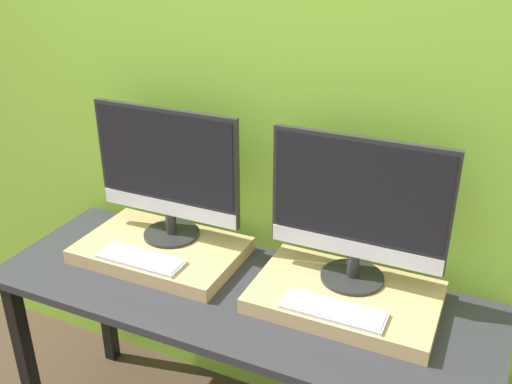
# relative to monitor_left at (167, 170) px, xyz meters

# --- Properties ---
(wall_back) EXTENTS (8.00, 0.04, 2.60)m
(wall_back) POSITION_rel_monitor_left_xyz_m (0.35, 0.21, 0.22)
(wall_back) COLOR #8CC638
(wall_back) RESTS_ON ground_plane
(workbench) EXTENTS (1.70, 0.59, 0.76)m
(workbench) POSITION_rel_monitor_left_xyz_m (0.35, -0.15, -0.41)
(workbench) COLOR #2D2D33
(workbench) RESTS_ON ground_plane
(wooden_riser_left) EXTENTS (0.59, 0.38, 0.05)m
(wooden_riser_left) POSITION_rel_monitor_left_xyz_m (0.00, -0.07, -0.29)
(wooden_riser_left) COLOR tan
(wooden_riser_left) RESTS_ON workbench
(monitor_left) EXTENTS (0.57, 0.21, 0.50)m
(monitor_left) POSITION_rel_monitor_left_xyz_m (0.00, 0.00, 0.00)
(monitor_left) COLOR #282828
(monitor_left) RESTS_ON wooden_riser_left
(keyboard_left) EXTENTS (0.32, 0.11, 0.01)m
(keyboard_left) POSITION_rel_monitor_left_xyz_m (-0.00, -0.20, -0.26)
(keyboard_left) COLOR silver
(keyboard_left) RESTS_ON wooden_riser_left
(wooden_riser_right) EXTENTS (0.59, 0.38, 0.05)m
(wooden_riser_right) POSITION_rel_monitor_left_xyz_m (0.70, -0.07, -0.29)
(wooden_riser_right) COLOR tan
(wooden_riser_right) RESTS_ON workbench
(monitor_right) EXTENTS (0.57, 0.21, 0.50)m
(monitor_right) POSITION_rel_monitor_left_xyz_m (0.70, 0.00, 0.00)
(monitor_right) COLOR #282828
(monitor_right) RESTS_ON wooden_riser_right
(keyboard_right) EXTENTS (0.32, 0.11, 0.01)m
(keyboard_right) POSITION_rel_monitor_left_xyz_m (0.70, -0.20, -0.26)
(keyboard_right) COLOR silver
(keyboard_right) RESTS_ON wooden_riser_right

